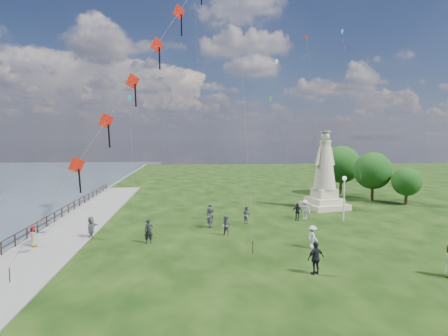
{
  "coord_description": "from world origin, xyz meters",
  "views": [
    {
      "loc": [
        -3.79,
        -21.67,
        7.9
      ],
      "look_at": [
        -1.0,
        8.0,
        5.5
      ],
      "focal_mm": 30.0,
      "sensor_mm": 36.0,
      "label": 1
    }
  ],
  "objects": [
    {
      "name": "person_10",
      "position": [
        -14.97,
        5.87,
        0.74
      ],
      "size": [
        0.59,
        0.8,
        1.48
      ],
      "primitive_type": "imported",
      "rotation": [
        0.0,
        0.0,
        1.79
      ],
      "color": "#595960",
      "rests_on": "ground"
    },
    {
      "name": "person_6",
      "position": [
        -1.87,
        12.37,
        0.87
      ],
      "size": [
        0.68,
        0.49,
        1.74
      ],
      "primitive_type": "imported",
      "rotation": [
        0.0,
        0.0,
        -0.11
      ],
      "color": "black",
      "rests_on": "ground"
    },
    {
      "name": "lamppost",
      "position": [
        10.87,
        12.29,
        3.09
      ],
      "size": [
        0.4,
        0.4,
        4.29
      ],
      "color": "silver",
      "rests_on": "ground"
    },
    {
      "name": "person_7",
      "position": [
        1.47,
        12.19,
        0.79
      ],
      "size": [
        0.86,
        0.9,
        1.59
      ],
      "primitive_type": "imported",
      "rotation": [
        0.0,
        0.0,
        2.27
      ],
      "color": "#595960",
      "rests_on": "ground"
    },
    {
      "name": "waterfront",
      "position": [
        -15.24,
        8.99,
        -0.06
      ],
      "size": [
        200.0,
        200.0,
        1.51
      ],
      "color": "#333E4C",
      "rests_on": "ground"
    },
    {
      "name": "person_1",
      "position": [
        -0.83,
        7.87,
        0.84
      ],
      "size": [
        0.96,
        0.87,
        1.68
      ],
      "primitive_type": "imported",
      "rotation": [
        0.0,
        0.0,
        -0.59
      ],
      "color": "#595960",
      "rests_on": "ground"
    },
    {
      "name": "person_2",
      "position": [
        5.02,
        3.93,
        0.82
      ],
      "size": [
        0.83,
        1.17,
        1.64
      ],
      "primitive_type": "imported",
      "rotation": [
        0.0,
        0.0,
        1.86
      ],
      "color": "silver",
      "rests_on": "ground"
    },
    {
      "name": "person_9",
      "position": [
        6.54,
        12.96,
        0.83
      ],
      "size": [
        1.09,
        0.88,
        1.66
      ],
      "primitive_type": "imported",
      "rotation": [
        0.0,
        0.0,
        -0.47
      ],
      "color": "black",
      "rests_on": "ground"
    },
    {
      "name": "tree_row",
      "position": [
        18.7,
        25.43,
        3.85
      ],
      "size": [
        8.8,
        12.77,
        6.8
      ],
      "color": "#382314",
      "rests_on": "ground"
    },
    {
      "name": "person_5",
      "position": [
        -11.48,
        8.09,
        0.88
      ],
      "size": [
        0.94,
        1.72,
        1.77
      ],
      "primitive_type": "imported",
      "rotation": [
        0.0,
        0.0,
        1.42
      ],
      "color": "#595960",
      "rests_on": "ground"
    },
    {
      "name": "person_11",
      "position": [
        -2.02,
        10.8,
        0.92
      ],
      "size": [
        1.03,
        1.81,
        1.83
      ],
      "primitive_type": "imported",
      "rotation": [
        0.0,
        0.0,
        4.53
      ],
      "color": "#595960",
      "rests_on": "ground"
    },
    {
      "name": "small_kites",
      "position": [
        4.78,
        23.76,
        15.93
      ],
      "size": [
        25.77,
        16.48,
        30.31
      ],
      "color": "teal",
      "rests_on": "ground"
    },
    {
      "name": "person_3",
      "position": [
        3.48,
        -1.13,
        0.96
      ],
      "size": [
        1.26,
        0.92,
        1.93
      ],
      "primitive_type": "imported",
      "rotation": [
        0.0,
        0.0,
        3.48
      ],
      "color": "black",
      "rests_on": "ground"
    },
    {
      "name": "person_0",
      "position": [
        -6.83,
        6.28,
        0.91
      ],
      "size": [
        0.76,
        0.6,
        1.83
      ],
      "primitive_type": "imported",
      "rotation": [
        0.0,
        0.0,
        0.28
      ],
      "color": "black",
      "rests_on": "ground"
    },
    {
      "name": "person_8",
      "position": [
        7.45,
        13.46,
        0.93
      ],
      "size": [
        1.3,
        1.28,
        1.87
      ],
      "primitive_type": "imported",
      "rotation": [
        0.0,
        0.0,
        -0.76
      ],
      "color": "silver",
      "rests_on": "ground"
    },
    {
      "name": "statue",
      "position": [
        11.3,
        18.64,
        3.27
      ],
      "size": [
        5.12,
        5.12,
        8.65
      ],
      "rotation": [
        0.0,
        0.0,
        0.24
      ],
      "color": "#BDB58F",
      "rests_on": "ground"
    },
    {
      "name": "red_kite_train",
      "position": [
        -6.87,
        4.61,
        12.61
      ],
      "size": [
        11.04,
        9.35,
        20.32
      ],
      "color": "black",
      "rests_on": "ground"
    }
  ]
}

